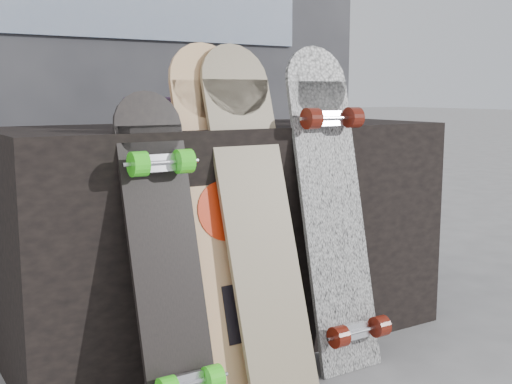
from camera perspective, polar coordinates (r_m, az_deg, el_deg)
vendor_table at (r=2.38m, az=-2.51°, el=-3.67°), size 1.60×0.60×0.80m
booth at (r=3.10m, az=-10.58°, el=12.14°), size 2.40×0.22×2.20m
merch_box_purple at (r=2.19m, az=-8.89°, el=7.03°), size 0.18×0.12×0.10m
merch_box_small at (r=2.57m, az=5.52°, el=7.56°), size 0.14×0.14×0.12m
merch_box_flat at (r=2.31m, az=-3.26°, el=6.71°), size 0.22×0.10×0.06m
longboard_geisha at (r=1.99m, az=-2.95°, el=-1.25°), size 0.25×0.31×1.07m
longboard_celtic at (r=2.00m, az=-0.07°, el=-1.10°), size 0.24×0.36×1.07m
longboard_cascadia at (r=2.16m, az=6.90°, el=-0.85°), size 0.24×0.32×1.07m
skateboard_dark at (r=1.84m, az=-7.98°, el=-5.14°), size 0.21×0.32×0.92m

